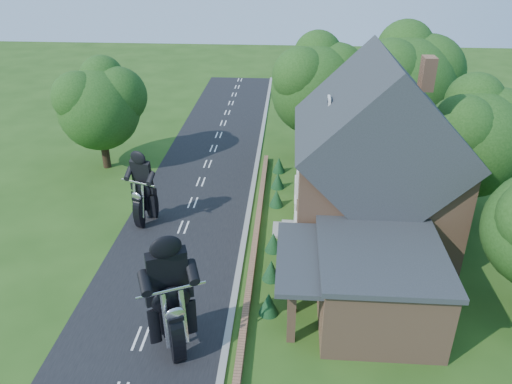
# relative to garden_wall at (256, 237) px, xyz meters

# --- Properties ---
(ground) EXTENTS (120.00, 120.00, 0.00)m
(ground) POSITION_rel_garden_wall_xyz_m (-4.30, -5.00, -0.20)
(ground) COLOR #244814
(ground) RESTS_ON ground
(road) EXTENTS (7.00, 80.00, 0.02)m
(road) POSITION_rel_garden_wall_xyz_m (-4.30, -5.00, -0.19)
(road) COLOR black
(road) RESTS_ON ground
(kerb) EXTENTS (0.30, 80.00, 0.12)m
(kerb) POSITION_rel_garden_wall_xyz_m (-0.65, -5.00, -0.14)
(kerb) COLOR gray
(kerb) RESTS_ON ground
(garden_wall) EXTENTS (0.30, 22.00, 0.40)m
(garden_wall) POSITION_rel_garden_wall_xyz_m (0.00, 0.00, 0.00)
(garden_wall) COLOR #93674B
(garden_wall) RESTS_ON ground
(house) EXTENTS (9.54, 8.64, 10.24)m
(house) POSITION_rel_garden_wall_xyz_m (6.19, 1.00, 4.14)
(house) COLOR #93674B
(house) RESTS_ON ground
(annex) EXTENTS (7.05, 5.94, 3.44)m
(annex) POSITION_rel_garden_wall_xyz_m (5.57, -5.80, 1.57)
(annex) COLOR #93674B
(annex) RESTS_ON ground
(tree_house_right) EXTENTS (6.51, 6.00, 8.40)m
(tree_house_right) POSITION_rel_garden_wall_xyz_m (12.35, 3.62, 4.99)
(tree_house_right) COLOR black
(tree_house_right) RESTS_ON ground
(tree_behind_house) EXTENTS (7.81, 7.20, 10.08)m
(tree_behind_house) POSITION_rel_garden_wall_xyz_m (9.88, 11.14, 6.03)
(tree_behind_house) COLOR black
(tree_behind_house) RESTS_ON ground
(tree_behind_left) EXTENTS (6.94, 6.40, 9.16)m
(tree_behind_left) POSITION_rel_garden_wall_xyz_m (3.86, 12.13, 5.53)
(tree_behind_left) COLOR black
(tree_behind_left) RESTS_ON ground
(tree_far_road) EXTENTS (6.08, 5.60, 7.84)m
(tree_far_road) POSITION_rel_garden_wall_xyz_m (-11.16, 9.11, 4.64)
(tree_far_road) COLOR black
(tree_far_road) RESTS_ON ground
(shrub_a) EXTENTS (0.90, 0.90, 1.10)m
(shrub_a) POSITION_rel_garden_wall_xyz_m (1.00, -6.00, 0.35)
(shrub_a) COLOR #103418
(shrub_a) RESTS_ON ground
(shrub_b) EXTENTS (0.90, 0.90, 1.10)m
(shrub_b) POSITION_rel_garden_wall_xyz_m (1.00, -3.50, 0.35)
(shrub_b) COLOR #103418
(shrub_b) RESTS_ON ground
(shrub_c) EXTENTS (0.90, 0.90, 1.10)m
(shrub_c) POSITION_rel_garden_wall_xyz_m (1.00, -1.00, 0.35)
(shrub_c) COLOR #103418
(shrub_c) RESTS_ON ground
(shrub_d) EXTENTS (0.90, 0.90, 1.10)m
(shrub_d) POSITION_rel_garden_wall_xyz_m (1.00, 4.00, 0.35)
(shrub_d) COLOR #103418
(shrub_d) RESTS_ON ground
(shrub_e) EXTENTS (0.90, 0.90, 1.10)m
(shrub_e) POSITION_rel_garden_wall_xyz_m (1.00, 6.50, 0.35)
(shrub_e) COLOR #103418
(shrub_e) RESTS_ON ground
(shrub_f) EXTENTS (0.90, 0.90, 1.10)m
(shrub_f) POSITION_rel_garden_wall_xyz_m (1.00, 9.00, 0.35)
(shrub_f) COLOR #103418
(shrub_f) RESTS_ON ground
(motorcycle_lead) EXTENTS (1.19, 1.80, 1.66)m
(motorcycle_lead) POSITION_rel_garden_wall_xyz_m (-2.75, -8.41, 0.63)
(motorcycle_lead) COLOR black
(motorcycle_lead) RESTS_ON ground
(motorcycle_follow) EXTENTS (0.87, 1.53, 1.38)m
(motorcycle_follow) POSITION_rel_garden_wall_xyz_m (-6.54, 1.39, 0.49)
(motorcycle_follow) COLOR black
(motorcycle_follow) RESTS_ON ground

